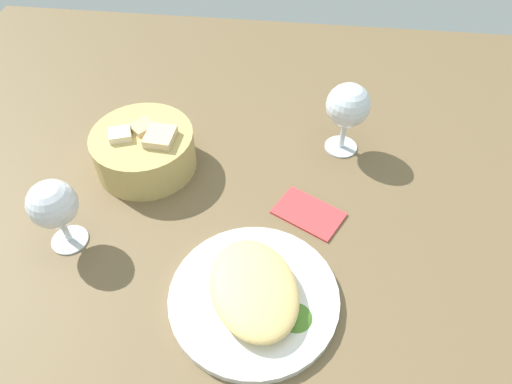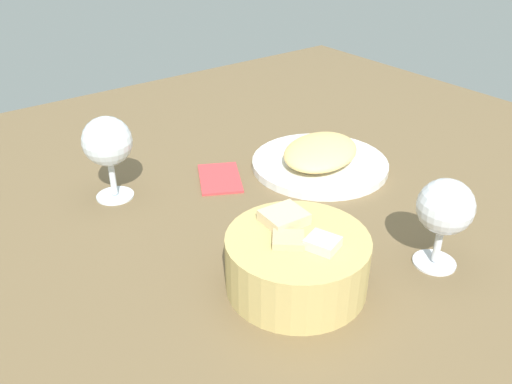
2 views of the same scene
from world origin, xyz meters
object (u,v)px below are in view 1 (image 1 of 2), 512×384
object	(u,v)px
wine_glass_far	(53,206)
folded_napkin	(309,212)
plate	(254,297)
wine_glass_near	(348,107)
bread_basket	(145,150)

from	to	relation	value
wine_glass_far	folded_napkin	distance (cm)	39.82
plate	wine_glass_far	bearing A→B (deg)	76.78
plate	wine_glass_near	distance (cm)	37.52
plate	wine_glass_near	xyz separation A→B (cm)	(34.21, -12.62, 8.82)
bread_basket	folded_napkin	world-z (taller)	bread_basket
wine_glass_near	folded_napkin	size ratio (longest dim) A/B	1.27
wine_glass_near	folded_napkin	xyz separation A→B (cm)	(-17.17, 5.41, -9.12)
bread_basket	wine_glass_near	xyz separation A→B (cm)	(8.98, -35.17, 5.59)
wine_glass_far	wine_glass_near	bearing A→B (deg)	-57.90
plate	bread_basket	bearing A→B (deg)	41.79
plate	wine_glass_near	size ratio (longest dim) A/B	1.76
folded_napkin	wine_glass_far	bearing A→B (deg)	42.58
wine_glass_near	wine_glass_far	size ratio (longest dim) A/B	1.10
bread_basket	wine_glass_far	distance (cm)	20.27
wine_glass_near	wine_glass_far	world-z (taller)	wine_glass_near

